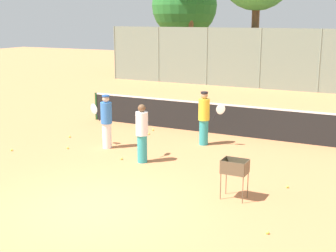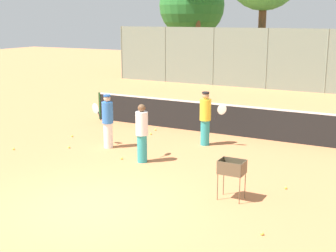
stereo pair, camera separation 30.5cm
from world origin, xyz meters
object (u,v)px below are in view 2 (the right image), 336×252
(player_red_cap, at_px, (107,120))
(player_yellow_shirt, at_px, (206,118))
(tennis_net, at_px, (219,118))
(player_white_outfit, at_px, (142,133))
(ball_cart, at_px, (231,170))

(player_red_cap, relative_size, player_yellow_shirt, 0.98)
(tennis_net, distance_m, player_white_outfit, 4.05)
(player_red_cap, bearing_deg, player_yellow_shirt, -136.28)
(player_red_cap, bearing_deg, ball_cart, 165.84)
(player_yellow_shirt, xyz_separation_m, ball_cart, (2.31, -3.87, -0.21))
(player_yellow_shirt, relative_size, ball_cart, 1.88)
(ball_cart, bearing_deg, player_yellow_shirt, 120.88)
(tennis_net, relative_size, player_white_outfit, 6.20)
(player_white_outfit, xyz_separation_m, player_yellow_shirt, (0.84, 2.44, 0.04))
(player_red_cap, height_order, ball_cart, player_red_cap)
(ball_cart, bearing_deg, player_red_cap, 155.70)
(tennis_net, bearing_deg, player_yellow_shirt, -84.35)
(tennis_net, xyz_separation_m, ball_cart, (2.46, -5.40, 0.12))
(tennis_net, xyz_separation_m, player_red_cap, (-2.38, -3.22, 0.30))
(player_white_outfit, distance_m, player_yellow_shirt, 2.58)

